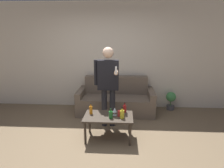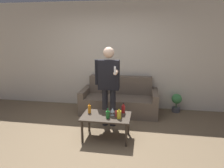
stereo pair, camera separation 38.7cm
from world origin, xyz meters
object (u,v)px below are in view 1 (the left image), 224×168
Objects in this scene: coffee_table at (108,119)px; person_standing_front at (108,81)px; bottle_orange at (91,110)px; couch at (116,100)px.

coffee_table is 0.54× the size of person_standing_front.
person_standing_front is (0.29, 0.47, 0.45)m from bottle_orange.
person_standing_front reaches higher than couch.
bottle_orange is at bearing -108.28° from couch.
coffee_table is at bearing -12.27° from bottle_orange.
bottle_orange is 0.12× the size of person_standing_front.
coffee_table is at bearing -84.74° from person_standing_front.
person_standing_front is at bearing 95.26° from coffee_table.
couch is at bearing 80.66° from person_standing_front.
bottle_orange is (-0.34, 0.07, 0.14)m from coffee_table.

